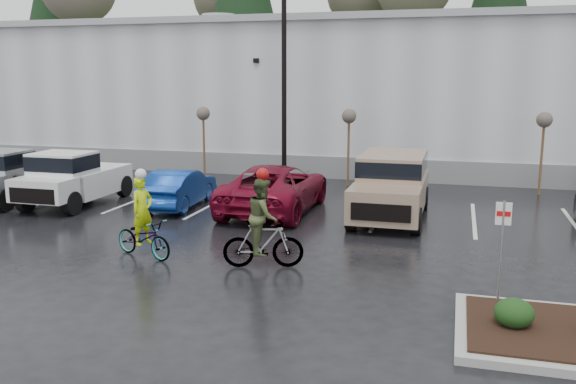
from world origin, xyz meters
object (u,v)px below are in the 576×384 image
(sapling_mid, at_px, (349,120))
(sapling_east, at_px, (544,124))
(pickup_silver, at_px, (17,174))
(fire_lane_sign, at_px, (502,241))
(pickup_white, at_px, (79,176))
(lamppost, at_px, (284,46))
(cyclist_hivis, at_px, (143,230))
(suv_tan, at_px, (391,187))
(car_red, at_px, (275,188))
(sapling_west, at_px, (203,117))
(car_blue, at_px, (179,188))
(cyclist_olive, at_px, (263,232))

(sapling_mid, bearing_deg, sapling_east, 0.00)
(pickup_silver, bearing_deg, fire_lane_sign, -21.52)
(fire_lane_sign, height_order, pickup_white, fire_lane_sign)
(lamppost, xyz_separation_m, cyclist_hivis, (-0.72, -10.50, -4.98))
(fire_lane_sign, bearing_deg, pickup_silver, 158.48)
(suv_tan, distance_m, cyclist_hivis, 8.16)
(car_red, bearing_deg, sapling_west, -47.65)
(pickup_white, distance_m, car_blue, 3.77)
(cyclist_hivis, relative_size, cyclist_olive, 0.94)
(sapling_mid, distance_m, fire_lane_sign, 13.92)
(sapling_west, bearing_deg, pickup_white, -110.04)
(car_blue, bearing_deg, suv_tan, 177.50)
(sapling_east, relative_size, pickup_silver, 0.62)
(lamppost, bearing_deg, sapling_west, 165.96)
(sapling_west, relative_size, cyclist_olive, 1.32)
(car_red, bearing_deg, suv_tan, 179.48)
(sapling_west, relative_size, fire_lane_sign, 1.45)
(suv_tan, height_order, cyclist_hivis, cyclist_hivis)
(cyclist_hivis, bearing_deg, pickup_silver, 76.68)
(pickup_white, distance_m, cyclist_hivis, 7.71)
(lamppost, relative_size, sapling_west, 2.88)
(sapling_east, height_order, cyclist_hivis, sapling_east)
(cyclist_olive, bearing_deg, car_red, -2.08)
(fire_lane_sign, xyz_separation_m, pickup_silver, (-16.58, 6.54, -0.43))
(car_blue, xyz_separation_m, car_red, (3.46, 0.22, 0.13))
(car_red, bearing_deg, pickup_silver, 4.71)
(lamppost, xyz_separation_m, cyclist_olive, (2.49, -10.50, -4.81))
(pickup_silver, xyz_separation_m, suv_tan, (13.65, 0.70, 0.05))
(suv_tan, bearing_deg, car_red, 179.20)
(pickup_silver, height_order, suv_tan, suv_tan)
(pickup_silver, height_order, cyclist_hivis, cyclist_hivis)
(cyclist_olive, bearing_deg, car_blue, 24.50)
(sapling_east, xyz_separation_m, suv_tan, (-5.13, -5.56, -1.70))
(sapling_west, relative_size, suv_tan, 0.63)
(sapling_mid, xyz_separation_m, cyclist_hivis, (-3.22, -11.50, -2.02))
(fire_lane_sign, height_order, cyclist_hivis, cyclist_hivis)
(suv_tan, bearing_deg, lamppost, 136.90)
(lamppost, xyz_separation_m, suv_tan, (4.87, -4.56, -4.66))
(sapling_west, xyz_separation_m, cyclist_hivis, (3.28, -11.50, -2.02))
(pickup_white, relative_size, car_red, 0.90)
(pickup_white, xyz_separation_m, cyclist_hivis, (5.52, -5.38, -0.27))
(sapling_east, distance_m, suv_tan, 7.75)
(sapling_west, bearing_deg, pickup_silver, -127.37)
(lamppost, bearing_deg, car_blue, -117.77)
(fire_lane_sign, relative_size, suv_tan, 0.43)
(sapling_west, distance_m, car_red, 7.66)
(pickup_silver, distance_m, car_red, 9.78)
(pickup_white, relative_size, suv_tan, 1.02)
(pickup_silver, xyz_separation_m, cyclist_olive, (11.27, -5.24, -0.10))
(pickup_silver, distance_m, cyclist_olive, 12.43)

